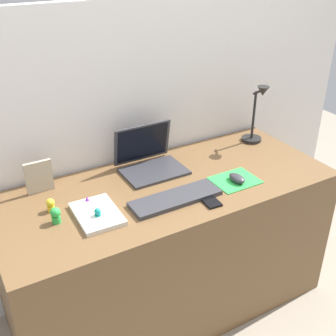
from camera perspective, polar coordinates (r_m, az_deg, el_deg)
ground_plane at (r=2.44m, az=-0.00°, el=-17.38°), size 6.00×6.00×0.00m
back_wall at (r=2.26m, az=-4.67°, el=2.28°), size 2.78×0.05×1.52m
desk at (r=2.19m, az=-0.00°, el=-10.63°), size 1.58×0.66×0.74m
laptop at (r=2.10m, az=-2.57°, el=1.28°), size 0.30×0.25×0.21m
keyboard at (r=1.86m, az=1.02°, el=-4.07°), size 0.41×0.13×0.02m
mousepad at (r=2.04m, az=8.92°, el=-1.62°), size 0.21×0.17×0.00m
mouse at (r=2.02m, az=9.18°, el=-1.34°), size 0.06×0.10×0.03m
cell_phone at (r=1.87m, az=5.46°, el=-4.24°), size 0.07×0.13×0.01m
desk_lamp at (r=2.38m, az=11.72°, el=6.83°), size 0.11×0.14×0.33m
notebook_pad at (r=1.79m, az=-9.43°, el=-6.06°), size 0.18×0.24×0.02m
picture_frame at (r=1.98m, az=-16.83°, el=-1.14°), size 0.12×0.02×0.15m
toy_figurine_purple at (r=1.86m, az=-10.70°, el=-4.28°), size 0.04×0.04×0.04m
toy_figurine_yellow at (r=1.85m, az=-15.38°, el=-4.74°), size 0.04×0.04×0.06m
toy_figurine_teal at (r=1.76m, az=-9.34°, el=-6.07°), size 0.03×0.03×0.05m
toy_figurine_green at (r=1.77m, az=-14.75°, el=-6.05°), size 0.04×0.04×0.07m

